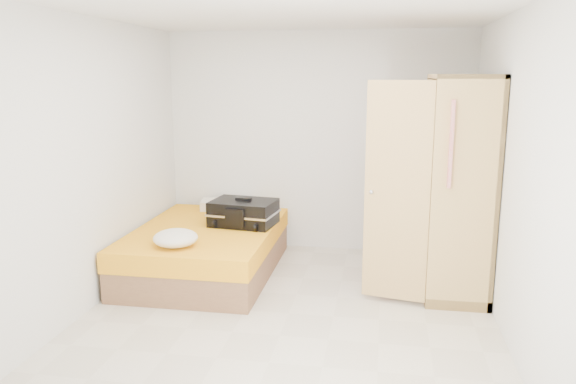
% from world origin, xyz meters
% --- Properties ---
extents(room, '(4.00, 4.02, 2.60)m').
position_xyz_m(room, '(0.00, 0.00, 1.30)').
color(room, beige).
rests_on(room, ground).
extents(bed, '(1.42, 2.02, 0.50)m').
position_xyz_m(bed, '(-1.05, 0.90, 0.25)').
color(bed, brown).
rests_on(bed, ground).
extents(wardrobe, '(1.16, 1.20, 2.10)m').
position_xyz_m(wardrobe, '(1.45, 0.86, 1.00)').
color(wardrobe, tan).
rests_on(wardrobe, ground).
extents(person, '(0.57, 0.76, 1.91)m').
position_xyz_m(person, '(0.93, 1.04, 0.95)').
color(person, red).
rests_on(person, ground).
extents(suitcase, '(0.75, 0.59, 0.30)m').
position_xyz_m(suitcase, '(-0.68, 1.09, 0.63)').
color(suitcase, black).
rests_on(suitcase, bed).
extents(round_cushion, '(0.42, 0.42, 0.16)m').
position_xyz_m(round_cushion, '(-1.13, 0.22, 0.58)').
color(round_cushion, white).
rests_on(round_cushion, bed).
extents(pillow, '(0.64, 0.39, 0.11)m').
position_xyz_m(pillow, '(-1.06, 1.75, 0.55)').
color(pillow, white).
rests_on(pillow, bed).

